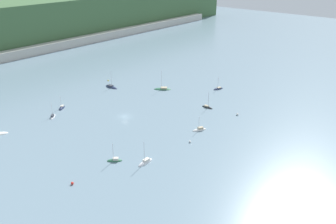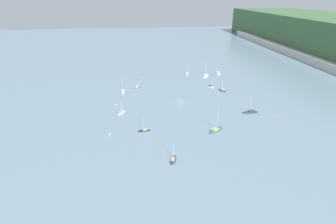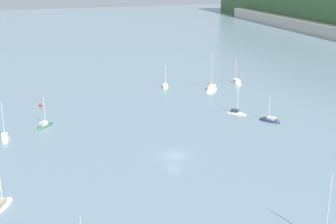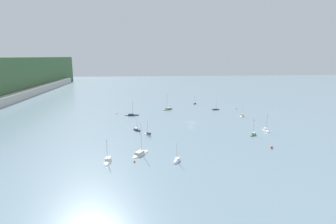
# 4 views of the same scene
# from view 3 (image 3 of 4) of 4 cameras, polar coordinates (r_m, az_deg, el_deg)

# --- Properties ---
(ground_plane) EXTENTS (600.00, 600.00, 0.00)m
(ground_plane) POSITION_cam_3_polar(r_m,az_deg,el_deg) (83.16, 0.76, -5.35)
(ground_plane) COLOR slate
(sailboat_0) EXTENTS (5.73, 1.65, 8.45)m
(sailboat_0) POSITION_cam_3_polar(r_m,az_deg,el_deg) (96.01, -19.25, -3.10)
(sailboat_0) COLOR silver
(sailboat_0) RESTS_ON ground_plane
(sailboat_2) EXTENTS (4.80, 4.20, 6.62)m
(sailboat_2) POSITION_cam_3_polar(r_m,az_deg,el_deg) (103.21, 12.29, -1.09)
(sailboat_2) COLOR #232D4C
(sailboat_2) RESTS_ON ground_plane
(sailboat_5) EXTENTS (4.40, 4.43, 6.85)m
(sailboat_5) POSITION_cam_3_polar(r_m,az_deg,el_deg) (101.07, -14.79, -1.64)
(sailboat_5) COLOR #2D6647
(sailboat_5) RESTS_ON ground_plane
(sailboat_6) EXTENTS (8.43, 6.77, 11.00)m
(sailboat_6) POSITION_cam_3_polar(r_m,az_deg,el_deg) (126.43, 5.33, 2.73)
(sailboat_6) COLOR white
(sailboat_6) RESTS_ON ground_plane
(sailboat_8) EXTENTS (4.41, 4.29, 6.39)m
(sailboat_8) POSITION_cam_3_polar(r_m,az_deg,el_deg) (106.93, 8.29, -0.17)
(sailboat_8) COLOR silver
(sailboat_8) RESTS_ON ground_plane
(sailboat_9) EXTENTS (6.72, 2.53, 7.80)m
(sailboat_9) POSITION_cam_3_polar(r_m,az_deg,el_deg) (134.97, 8.28, 3.57)
(sailboat_9) COLOR white
(sailboat_9) RESTS_ON ground_plane
(sailboat_10) EXTENTS (5.48, 4.01, 6.17)m
(sailboat_10) POSITION_cam_3_polar(r_m,az_deg,el_deg) (70.55, -19.62, -10.77)
(sailboat_10) COLOR white
(sailboat_10) RESTS_ON ground_plane
(sailboat_11) EXTENTS (4.98, 3.39, 6.99)m
(sailboat_11) POSITION_cam_3_polar(r_m,az_deg,el_deg) (129.03, -0.33, 3.07)
(sailboat_11) COLOR silver
(sailboat_11) RESTS_ON ground_plane
(mooring_buoy_1) EXTENTS (0.55, 0.55, 0.55)m
(mooring_buoy_1) POSITION_cam_3_polar(r_m,az_deg,el_deg) (132.63, 5.01, 3.50)
(mooring_buoy_1) COLOR orange
(mooring_buoy_1) RESTS_ON ground_plane
(mooring_buoy_3) EXTENTS (0.80, 0.80, 0.80)m
(mooring_buoy_3) POSITION_cam_3_polar(r_m,az_deg,el_deg) (115.48, -15.28, 0.86)
(mooring_buoy_3) COLOR red
(mooring_buoy_3) RESTS_ON ground_plane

